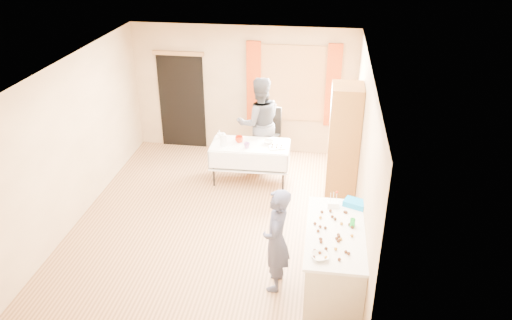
% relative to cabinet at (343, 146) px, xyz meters
% --- Properties ---
extents(floor, '(4.50, 5.50, 0.02)m').
position_rel_cabinet_xyz_m(floor, '(-1.99, -0.87, -1.07)').
color(floor, '#9E7047').
rests_on(floor, ground).
extents(ceiling, '(4.50, 5.50, 0.02)m').
position_rel_cabinet_xyz_m(ceiling, '(-1.99, -0.87, 1.55)').
color(ceiling, white).
rests_on(ceiling, floor).
extents(wall_back, '(4.50, 0.02, 2.60)m').
position_rel_cabinet_xyz_m(wall_back, '(-1.99, 1.89, 0.24)').
color(wall_back, tan).
rests_on(wall_back, floor).
extents(wall_front, '(4.50, 0.02, 2.60)m').
position_rel_cabinet_xyz_m(wall_front, '(-1.99, -3.63, 0.24)').
color(wall_front, tan).
rests_on(wall_front, floor).
extents(wall_left, '(0.02, 5.50, 2.60)m').
position_rel_cabinet_xyz_m(wall_left, '(-4.25, -0.87, 0.24)').
color(wall_left, tan).
rests_on(wall_left, floor).
extents(wall_right, '(0.02, 5.50, 2.60)m').
position_rel_cabinet_xyz_m(wall_right, '(0.27, -0.87, 0.24)').
color(wall_right, tan).
rests_on(wall_right, floor).
extents(window_frame, '(1.32, 0.06, 1.52)m').
position_rel_cabinet_xyz_m(window_frame, '(-0.99, 1.85, 0.44)').
color(window_frame, olive).
rests_on(window_frame, wall_back).
extents(window_pane, '(1.20, 0.02, 1.40)m').
position_rel_cabinet_xyz_m(window_pane, '(-0.99, 1.84, 0.44)').
color(window_pane, white).
rests_on(window_pane, wall_back).
extents(curtain_left, '(0.28, 0.06, 1.65)m').
position_rel_cabinet_xyz_m(curtain_left, '(-1.77, 1.80, 0.44)').
color(curtain_left, '#A4350D').
rests_on(curtain_left, wall_back).
extents(curtain_right, '(0.28, 0.06, 1.65)m').
position_rel_cabinet_xyz_m(curtain_right, '(-0.21, 1.80, 0.44)').
color(curtain_right, '#A4350D').
rests_on(curtain_right, wall_back).
extents(doorway, '(0.95, 0.04, 2.00)m').
position_rel_cabinet_xyz_m(doorway, '(-3.29, 1.86, -0.06)').
color(doorway, black).
rests_on(doorway, floor).
extents(door_lintel, '(1.05, 0.06, 0.08)m').
position_rel_cabinet_xyz_m(door_lintel, '(-3.29, 1.83, 0.96)').
color(door_lintel, olive).
rests_on(door_lintel, wall_back).
extents(cabinet, '(0.50, 0.60, 2.11)m').
position_rel_cabinet_xyz_m(cabinet, '(0.00, 0.00, 0.00)').
color(cabinet, brown).
rests_on(cabinet, floor).
extents(counter, '(0.77, 1.63, 0.91)m').
position_rel_cabinet_xyz_m(counter, '(-0.10, -2.27, -0.60)').
color(counter, '#C2B59B').
rests_on(counter, floor).
extents(party_table, '(1.45, 0.76, 0.75)m').
position_rel_cabinet_xyz_m(party_table, '(-1.65, 0.52, -0.61)').
color(party_table, black).
rests_on(party_table, floor).
extents(chair, '(0.53, 0.53, 1.05)m').
position_rel_cabinet_xyz_m(chair, '(-1.45, 1.55, -0.74)').
color(chair, black).
rests_on(chair, floor).
extents(girl, '(0.57, 0.40, 1.48)m').
position_rel_cabinet_xyz_m(girl, '(-0.86, -2.33, -0.32)').
color(girl, '#2B2E48').
rests_on(girl, floor).
extents(woman, '(1.33, 1.26, 1.81)m').
position_rel_cabinet_xyz_m(woman, '(-1.57, 1.16, -0.15)').
color(woman, black).
rests_on(woman, floor).
extents(soda_can, '(0.08, 0.08, 0.12)m').
position_rel_cabinet_xyz_m(soda_can, '(0.10, -2.14, -0.08)').
color(soda_can, '#149229').
rests_on(soda_can, counter).
extents(mixing_bowl, '(0.31, 0.31, 0.05)m').
position_rel_cabinet_xyz_m(mixing_bowl, '(-0.30, -2.85, -0.12)').
color(mixing_bowl, white).
rests_on(mixing_bowl, counter).
extents(foam_block, '(0.16, 0.11, 0.08)m').
position_rel_cabinet_xyz_m(foam_block, '(-0.15, -1.69, -0.11)').
color(foam_block, white).
rests_on(foam_block, counter).
extents(blue_basket, '(0.35, 0.30, 0.08)m').
position_rel_cabinet_xyz_m(blue_basket, '(0.15, -1.61, -0.11)').
color(blue_basket, '#097BC7').
rests_on(blue_basket, counter).
extents(pitcher, '(0.11, 0.11, 0.22)m').
position_rel_cabinet_xyz_m(pitcher, '(-2.12, 0.39, -0.20)').
color(pitcher, silver).
rests_on(pitcher, party_table).
extents(cup_red, '(0.15, 0.15, 0.11)m').
position_rel_cabinet_xyz_m(cup_red, '(-1.86, 0.57, -0.25)').
color(cup_red, '#B31B02').
rests_on(cup_red, party_table).
extents(cup_rainbow, '(0.14, 0.14, 0.10)m').
position_rel_cabinet_xyz_m(cup_rainbow, '(-1.68, 0.34, -0.25)').
color(cup_rainbow, red).
rests_on(cup_rainbow, party_table).
extents(small_bowl, '(0.23, 0.23, 0.06)m').
position_rel_cabinet_xyz_m(small_bowl, '(-1.32, 0.60, -0.28)').
color(small_bowl, white).
rests_on(small_bowl, party_table).
extents(pastry_tray, '(0.33, 0.28, 0.02)m').
position_rel_cabinet_xyz_m(pastry_tray, '(-1.15, 0.43, -0.30)').
color(pastry_tray, white).
rests_on(pastry_tray, party_table).
extents(bottle, '(0.09, 0.10, 0.16)m').
position_rel_cabinet_xyz_m(bottle, '(-2.25, 0.69, -0.23)').
color(bottle, white).
rests_on(bottle, party_table).
extents(cake_balls, '(0.54, 1.08, 0.04)m').
position_rel_cabinet_xyz_m(cake_balls, '(-0.15, -2.36, -0.12)').
color(cake_balls, '#3F2314').
rests_on(cake_balls, counter).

